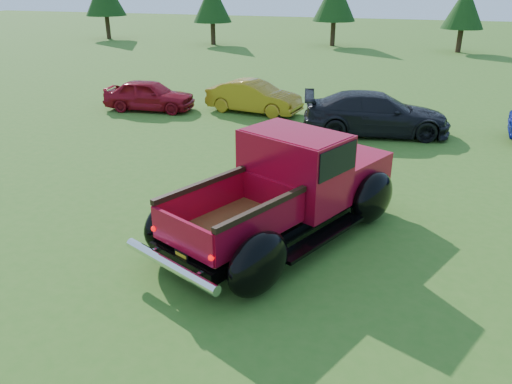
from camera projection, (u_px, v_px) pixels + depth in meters
The scene contains 7 objects.
ground at pixel (227, 232), 10.29m from camera, with size 120.00×120.00×0.00m, color #35641C.
tree_west at pixel (212, 2), 37.77m from camera, with size 2.94×2.94×4.60m.
tree_mid_right at pixel (465, 7), 33.73m from camera, with size 2.82×2.82×4.40m.
pickup_truck at pixel (294, 185), 10.06m from camera, with size 4.40×5.95×2.09m.
show_car_red at pixel (149, 95), 19.51m from camera, with size 1.41×3.51×1.20m, color maroon.
show_car_yellow at pixel (254, 97), 19.17m from camera, with size 1.28×3.66×1.21m, color #A57916.
show_car_grey at pixel (376, 114), 16.47m from camera, with size 1.94×4.77×1.38m, color black.
Camera 1 is at (3.32, -8.52, 4.83)m, focal length 35.00 mm.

